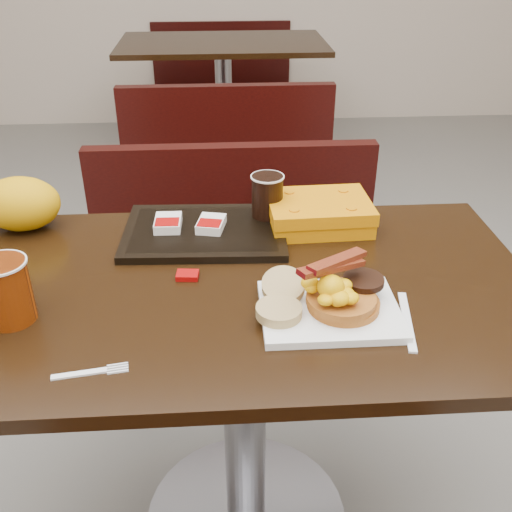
{
  "coord_description": "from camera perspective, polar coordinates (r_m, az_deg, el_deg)",
  "views": [
    {
      "loc": [
        -0.04,
        -1.01,
        1.41
      ],
      "look_at": [
        0.03,
        0.03,
        0.8
      ],
      "focal_mm": 41.71,
      "sensor_mm": 36.0,
      "label": 1
    }
  ],
  "objects": [
    {
      "name": "table_near",
      "position": [
        1.45,
        -1.06,
        -15.3
      ],
      "size": [
        1.2,
        0.7,
        0.75
      ],
      "primitive_type": null,
      "color": "black",
      "rests_on": "floor"
    },
    {
      "name": "bench_near_n",
      "position": [
        2.01,
        -2.04,
        -1.23
      ],
      "size": [
        1.0,
        0.46,
        0.72
      ],
      "primitive_type": null,
      "color": "black",
      "rests_on": "floor"
    },
    {
      "name": "table_far",
      "position": [
        3.76,
        -3.07,
        14.24
      ],
      "size": [
        1.2,
        0.7,
        0.75
      ],
      "primitive_type": null,
      "color": "black",
      "rests_on": "floor"
    },
    {
      "name": "bench_far_s",
      "position": [
        3.1,
        -2.82,
        10.41
      ],
      "size": [
        1.0,
        0.46,
        0.72
      ],
      "primitive_type": null,
      "color": "black",
      "rests_on": "floor"
    },
    {
      "name": "bench_far_n",
      "position": [
        4.44,
        -3.25,
        16.53
      ],
      "size": [
        1.0,
        0.46,
        0.72
      ],
      "primitive_type": null,
      "color": "black",
      "rests_on": "floor"
    },
    {
      "name": "platter",
      "position": [
        1.13,
        7.08,
        -5.24
      ],
      "size": [
        0.26,
        0.2,
        0.02
      ],
      "primitive_type": "cube",
      "rotation": [
        0.0,
        0.0,
        -0.0
      ],
      "color": "white",
      "rests_on": "table_near"
    },
    {
      "name": "pancake_stack",
      "position": [
        1.12,
        8.39,
        -4.25
      ],
      "size": [
        0.16,
        0.16,
        0.03
      ],
      "primitive_type": "cylinder",
      "rotation": [
        0.0,
        0.0,
        -0.17
      ],
      "color": "#A5651B",
      "rests_on": "platter"
    },
    {
      "name": "sausage_patty",
      "position": [
        1.15,
        10.27,
        -2.33
      ],
      "size": [
        0.09,
        0.09,
        0.01
      ],
      "primitive_type": "cylinder",
      "rotation": [
        0.0,
        0.0,
        -0.11
      ],
      "color": "black",
      "rests_on": "pancake_stack"
    },
    {
      "name": "scrambled_eggs",
      "position": [
        1.08,
        7.16,
        -3.14
      ],
      "size": [
        0.09,
        0.08,
        0.05
      ],
      "primitive_type": "ellipsoid",
      "rotation": [
        0.0,
        0.0,
        0.02
      ],
      "color": "#E4C304",
      "rests_on": "pancake_stack"
    },
    {
      "name": "bacon_strips",
      "position": [
        1.09,
        7.27,
        -0.94
      ],
      "size": [
        0.16,
        0.13,
        0.01
      ],
      "primitive_type": null,
      "rotation": [
        0.0,
        0.0,
        0.53
      ],
      "color": "#45040A",
      "rests_on": "scrambled_eggs"
    },
    {
      "name": "muffin_bottom",
      "position": [
        1.09,
        2.21,
        -5.31
      ],
      "size": [
        0.09,
        0.09,
        0.02
      ],
      "primitive_type": "cylinder",
      "rotation": [
        0.0,
        0.0,
        0.04
      ],
      "color": "tan",
      "rests_on": "platter"
    },
    {
      "name": "muffin_top",
      "position": [
        1.14,
        2.64,
        -2.85
      ],
      "size": [
        0.09,
        0.1,
        0.05
      ],
      "primitive_type": "cylinder",
      "rotation": [
        0.38,
        0.0,
        -0.15
      ],
      "color": "tan",
      "rests_on": "platter"
    },
    {
      "name": "coffee_cup_near",
      "position": [
        1.17,
        -22.81,
        -3.16
      ],
      "size": [
        0.11,
        0.11,
        0.12
      ],
      "primitive_type": "cylinder",
      "rotation": [
        0.0,
        0.0,
        -0.31
      ],
      "color": "#983405",
      "rests_on": "table_near"
    },
    {
      "name": "fork",
      "position": [
        1.03,
        -16.6,
        -10.78
      ],
      "size": [
        0.13,
        0.04,
        0.0
      ],
      "primitive_type": null,
      "rotation": [
        0.0,
        0.0,
        0.16
      ],
      "color": "white",
      "rests_on": "table_near"
    },
    {
      "name": "knife",
      "position": [
        1.14,
        14.28,
        -6.05
      ],
      "size": [
        0.05,
        0.18,
        0.0
      ],
      "primitive_type": "cube",
      "rotation": [
        0.0,
        0.0,
        -1.74
      ],
      "color": "white",
      "rests_on": "table_near"
    },
    {
      "name": "condiment_ketchup",
      "position": [
        1.24,
        -6.59,
        -1.85
      ],
      "size": [
        0.05,
        0.04,
        0.01
      ],
      "primitive_type": "cube",
      "rotation": [
        0.0,
        0.0,
        -0.1
      ],
      "color": "#8C0504",
      "rests_on": "table_near"
    },
    {
      "name": "tray",
      "position": [
        1.39,
        -4.91,
        2.33
      ],
      "size": [
        0.38,
        0.28,
        0.02
      ],
      "primitive_type": "cube",
      "rotation": [
        0.0,
        0.0,
        -0.04
      ],
      "color": "black",
      "rests_on": "table_near"
    },
    {
      "name": "hashbrown_sleeve_left",
      "position": [
        1.4,
        -8.44,
        3.14
      ],
      "size": [
        0.06,
        0.08,
        0.02
      ],
      "primitive_type": "cube",
      "rotation": [
        0.0,
        0.0,
        -0.02
      ],
      "color": "silver",
      "rests_on": "tray"
    },
    {
      "name": "hashbrown_sleeve_right",
      "position": [
        1.38,
        -4.33,
        3.07
      ],
      "size": [
        0.07,
        0.09,
        0.02
      ],
      "primitive_type": "cube",
      "rotation": [
        0.0,
        0.0,
        -0.21
      ],
      "color": "silver",
      "rests_on": "tray"
    },
    {
      "name": "coffee_cup_far",
      "position": [
        1.42,
        1.09,
        5.78
      ],
      "size": [
        0.08,
        0.08,
        0.1
      ],
      "primitive_type": "cylinder",
      "rotation": [
        0.0,
        0.0,
        -0.02
      ],
      "color": "black",
      "rests_on": "tray"
    },
    {
      "name": "clamshell",
      "position": [
        1.43,
        6.04,
        4.14
      ],
      "size": [
        0.25,
        0.19,
        0.07
      ],
      "primitive_type": "cube",
      "rotation": [
        0.0,
        0.0,
        0.04
      ],
      "color": "#CB7303",
      "rests_on": "table_near"
    },
    {
      "name": "paper_bag",
      "position": [
        1.5,
        -21.65,
        4.68
      ],
      "size": [
        0.21,
        0.18,
        0.13
      ],
      "primitive_type": "ellipsoid",
      "rotation": [
        0.0,
        0.0,
        -0.25
      ],
      "color": "#DB9B07",
      "rests_on": "table_near"
    }
  ]
}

